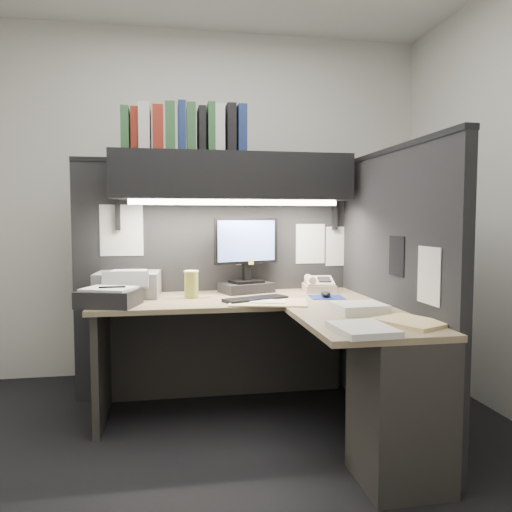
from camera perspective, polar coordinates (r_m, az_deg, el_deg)
The scene contains 22 objects.
floor at distance 2.82m, azimuth -3.24°, elevation -21.51°, with size 3.50×3.50×0.00m, color black.
wall_back at distance 4.03m, azimuth -5.83°, elevation 5.99°, with size 3.50×0.04×2.70m, color silver.
wall_front at distance 1.07m, azimuth 6.08°, elevation 11.17°, with size 3.50×0.04×2.70m, color silver.
partition_back at distance 3.49m, azimuth -4.59°, elevation -2.76°, with size 1.90×0.06×1.60m, color black.
partition_right at distance 3.01m, azimuth 15.15°, elevation -3.98°, with size 0.06×1.50×1.60m, color black.
desk at distance 2.73m, azimuth 5.84°, elevation -12.38°, with size 1.70×1.53×0.73m.
overhead_shelf at distance 3.31m, azimuth -2.71°, elevation 9.01°, with size 1.55×0.34×0.30m, color black.
task_light_tube at distance 3.16m, azimuth -2.38°, elevation 6.16°, with size 0.04×0.04×1.32m, color white.
monitor at distance 3.35m, azimuth -1.09°, elevation -0.79°, with size 0.45×0.31×0.50m.
keyboard at distance 3.03m, azimuth -0.05°, elevation -4.94°, with size 0.40×0.13×0.02m, color black.
mousepad at distance 3.19m, azimuth 8.09°, elevation -4.67°, with size 0.21×0.19×0.00m, color navy.
mouse at distance 3.17m, azimuth 7.98°, elevation -4.36°, with size 0.06×0.09×0.04m, color black.
telephone at distance 3.43m, azimuth 7.21°, elevation -3.38°, with size 0.20×0.21×0.08m, color beige.
coffee_cup at distance 3.16m, azimuth -7.40°, elevation -3.31°, with size 0.09×0.09×0.16m, color #B09E46.
printer at distance 3.30m, azimuth -14.40°, elevation -3.14°, with size 0.39×0.33×0.16m, color gray.
notebook_stack at distance 2.96m, azimuth -16.45°, elevation -4.61°, with size 0.31×0.26×0.09m, color black.
open_folder at distance 2.95m, azimuth 1.40°, elevation -5.31°, with size 0.45×0.29×0.01m, color #E2C07F.
paper_stack_a at distance 2.70m, azimuth 11.69°, elevation -5.84°, with size 0.26×0.22×0.05m, color white.
paper_stack_b at distance 2.24m, azimuth 12.09°, elevation -8.18°, with size 0.24×0.29×0.03m, color white.
manila_stack at distance 2.48m, azimuth 17.32°, elevation -7.21°, with size 0.24×0.31×0.02m, color #E2C07F.
binder_row at distance 3.32m, azimuth -8.08°, elevation 14.11°, with size 0.78×0.25×0.31m.
pinned_papers at distance 3.17m, azimuth 3.08°, elevation 1.16°, with size 1.76×1.31×0.51m.
Camera 1 is at (-0.29, -2.52, 1.22)m, focal length 35.00 mm.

